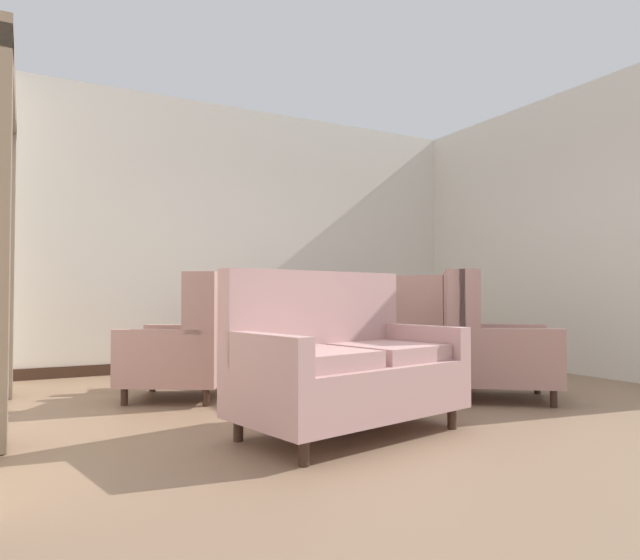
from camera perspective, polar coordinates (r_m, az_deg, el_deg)
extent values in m
plane|color=#896B51|center=(4.54, 7.72, -12.65)|extent=(8.20, 8.20, 0.00)
cube|color=silver|center=(7.08, -6.38, 4.31)|extent=(5.84, 0.08, 3.20)
cube|color=silver|center=(7.10, 22.32, 4.41)|extent=(0.08, 4.10, 3.20)
cube|color=#382319|center=(7.04, -6.25, -8.20)|extent=(5.68, 0.03, 0.12)
cube|color=#75604C|center=(3.68, -29.84, 3.68)|extent=(0.10, 0.32, 2.38)
cube|color=#75604C|center=(5.52, -29.26, 1.98)|extent=(0.10, 0.32, 2.38)
cube|color=#75604C|center=(4.82, -29.29, 16.41)|extent=(0.10, 2.17, 0.20)
cylinder|color=#382319|center=(4.72, 2.74, -6.68)|extent=(0.99, 0.99, 0.04)
cylinder|color=#382319|center=(4.75, 2.74, -9.24)|extent=(0.10, 0.10, 0.39)
cube|color=#382319|center=(4.87, 5.17, -11.47)|extent=(0.29, 0.10, 0.07)
cube|color=#382319|center=(4.89, 0.49, -11.43)|extent=(0.19, 0.27, 0.07)
cube|color=#382319|center=(4.57, 3.12, -12.15)|extent=(0.17, 0.28, 0.07)
cylinder|color=brown|center=(4.77, 2.62, -6.27)|extent=(0.09, 0.09, 0.02)
ellipsoid|color=brown|center=(4.77, 2.62, -5.01)|extent=(0.16, 0.16, 0.19)
cylinder|color=brown|center=(4.76, 2.62, -3.34)|extent=(0.07, 0.07, 0.09)
torus|color=brown|center=(4.76, 2.62, -2.79)|extent=(0.13, 0.13, 0.02)
cube|color=tan|center=(3.57, 3.05, -10.88)|extent=(1.57, 1.07, 0.31)
cube|color=tan|center=(3.77, -0.36, -3.54)|extent=(1.43, 0.43, 0.58)
cube|color=tan|center=(3.30, -0.51, -8.03)|extent=(0.68, 0.70, 0.10)
cube|color=tan|center=(3.73, 7.04, -7.27)|extent=(0.68, 0.70, 0.10)
cube|color=tan|center=(3.08, -5.41, -7.44)|extent=(0.25, 0.70, 0.21)
cube|color=tan|center=(3.98, 10.56, -6.09)|extent=(0.25, 0.70, 0.21)
cylinder|color=#382319|center=(2.99, -1.65, -17.16)|extent=(0.06, 0.06, 0.14)
cylinder|color=#382319|center=(3.85, 13.32, -13.56)|extent=(0.06, 0.06, 0.14)
cylinder|color=#382319|center=(3.49, -8.34, -14.85)|extent=(0.06, 0.06, 0.14)
cylinder|color=#382319|center=(4.26, 6.29, -12.44)|extent=(0.06, 0.06, 0.14)
cube|color=tan|center=(6.04, -4.88, -7.09)|extent=(0.91, 0.93, 0.30)
cube|color=tan|center=(5.68, -3.86, -2.64)|extent=(0.83, 0.23, 0.65)
cube|color=tan|center=(5.88, -0.78, -1.85)|extent=(0.12, 0.21, 0.49)
cube|color=tan|center=(5.67, -7.61, -1.85)|extent=(0.12, 0.21, 0.49)
cube|color=tan|center=(6.18, -1.80, -4.47)|extent=(0.18, 0.75, 0.23)
cube|color=tan|center=(5.98, -8.33, -4.55)|extent=(0.18, 0.75, 0.23)
cylinder|color=#382319|center=(6.49, -2.93, -8.68)|extent=(0.06, 0.06, 0.14)
cylinder|color=#382319|center=(6.31, -8.69, -8.87)|extent=(0.06, 0.06, 0.14)
cylinder|color=#382319|center=(5.85, -0.78, -9.46)|extent=(0.06, 0.06, 0.14)
cylinder|color=#382319|center=(5.65, -7.14, -9.73)|extent=(0.06, 0.06, 0.14)
cube|color=tan|center=(5.81, 10.82, -7.41)|extent=(1.03, 1.01, 0.28)
cube|color=tan|center=(5.50, 9.23, -2.91)|extent=(0.43, 0.74, 0.65)
cube|color=tan|center=(5.43, 12.69, -2.09)|extent=(0.22, 0.17, 0.49)
cube|color=tan|center=(5.74, 6.82, -2.09)|extent=(0.22, 0.17, 0.49)
cube|color=tan|center=(5.70, 13.95, -4.95)|extent=(0.67, 0.37, 0.23)
cube|color=tan|center=(5.99, 8.26, -4.81)|extent=(0.67, 0.37, 0.23)
cylinder|color=#382319|center=(6.00, 14.77, -9.22)|extent=(0.06, 0.06, 0.14)
cylinder|color=#382319|center=(6.25, 9.75, -8.93)|extent=(0.06, 0.06, 0.14)
cylinder|color=#382319|center=(5.43, 12.08, -10.05)|extent=(0.06, 0.06, 0.14)
cylinder|color=#382319|center=(5.71, 6.68, -9.65)|extent=(0.06, 0.06, 0.14)
cube|color=tan|center=(5.01, 17.83, -8.25)|extent=(1.18, 1.16, 0.29)
cube|color=tan|center=(4.94, 13.47, -2.88)|extent=(0.59, 0.70, 0.66)
cube|color=tan|center=(4.61, 14.82, -1.99)|extent=(0.22, 0.20, 0.50)
cube|color=tan|center=(5.29, 14.24, -1.94)|extent=(0.22, 0.20, 0.50)
cube|color=tan|center=(4.66, 18.97, -5.83)|extent=(0.68, 0.57, 0.19)
cube|color=tan|center=(5.33, 17.86, -5.29)|extent=(0.68, 0.57, 0.19)
cylinder|color=#382319|center=(4.80, 22.75, -11.08)|extent=(0.06, 0.06, 0.14)
cylinder|color=#382319|center=(5.40, 21.31, -10.02)|extent=(0.06, 0.06, 0.14)
cylinder|color=#382319|center=(4.70, 13.87, -11.36)|extent=(0.06, 0.06, 0.14)
cylinder|color=#382319|center=(5.31, 13.44, -10.23)|extent=(0.06, 0.06, 0.14)
cube|color=tan|center=(4.95, -14.35, -8.48)|extent=(1.11, 1.11, 0.27)
cube|color=tan|center=(4.83, -10.46, -3.19)|extent=(0.53, 0.77, 0.65)
cube|color=tan|center=(5.19, -10.55, -2.21)|extent=(0.22, 0.19, 0.50)
cube|color=tan|center=(4.50, -12.58, -2.30)|extent=(0.22, 0.19, 0.50)
cube|color=tan|center=(5.28, -13.73, -5.51)|extent=(0.67, 0.45, 0.20)
cube|color=tan|center=(4.60, -16.21, -6.08)|extent=(0.67, 0.45, 0.20)
cylinder|color=#382319|center=(5.38, -16.74, -10.09)|extent=(0.06, 0.06, 0.14)
cylinder|color=#382319|center=(4.78, -19.35, -11.15)|extent=(0.06, 0.06, 0.14)
cylinder|color=#382319|center=(5.20, -9.79, -10.43)|extent=(0.06, 0.06, 0.14)
cylinder|color=#382319|center=(4.58, -11.55, -11.63)|extent=(0.06, 0.06, 0.14)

